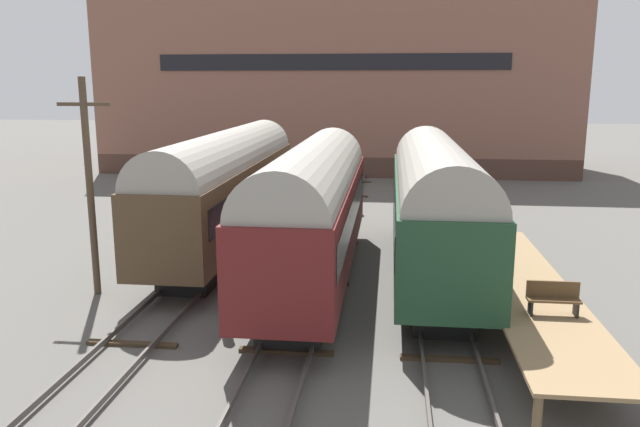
{
  "coord_description": "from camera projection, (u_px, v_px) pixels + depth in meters",
  "views": [
    {
      "loc": [
        2.71,
        -18.62,
        7.21
      ],
      "look_at": [
        0.0,
        5.11,
        2.2
      ],
      "focal_mm": 35.0,
      "sensor_mm": 36.0,
      "label": 1
    }
  ],
  "objects": [
    {
      "name": "ground_plane",
      "position": [
        302.0,
        313.0,
        19.89
      ],
      "size": [
        200.0,
        200.0,
        0.0
      ],
      "primitive_type": "plane",
      "color": "#56544F"
    },
    {
      "name": "track_left",
      "position": [
        169.0,
        304.0,
        20.34
      ],
      "size": [
        2.6,
        60.0,
        0.26
      ],
      "color": "#4C4742",
      "rests_on": "ground"
    },
    {
      "name": "track_middle",
      "position": [
        302.0,
        309.0,
        19.86
      ],
      "size": [
        2.6,
        60.0,
        0.26
      ],
      "color": "#4C4742",
      "rests_on": "ground"
    },
    {
      "name": "track_right",
      "position": [
        441.0,
        315.0,
        19.37
      ],
      "size": [
        2.6,
        60.0,
        0.26
      ],
      "color": "#4C4742",
      "rests_on": "ground"
    },
    {
      "name": "train_car_brown",
      "position": [
        228.0,
        182.0,
        27.28
      ],
      "size": [
        2.87,
        16.86,
        5.2
      ],
      "color": "black",
      "rests_on": "ground"
    },
    {
      "name": "train_car_green",
      "position": [
        435.0,
        200.0,
        23.2
      ],
      "size": [
        3.01,
        15.3,
        5.19
      ],
      "color": "black",
      "rests_on": "ground"
    },
    {
      "name": "train_car_maroon",
      "position": [
        314.0,
        205.0,
        22.27
      ],
      "size": [
        2.9,
        15.06,
        5.18
      ],
      "color": "black",
      "rests_on": "ground"
    },
    {
      "name": "station_platform",
      "position": [
        526.0,
        287.0,
        19.47
      ],
      "size": [
        2.6,
        14.37,
        1.04
      ],
      "color": "#8C704C",
      "rests_on": "ground"
    },
    {
      "name": "bench",
      "position": [
        553.0,
        297.0,
        16.86
      ],
      "size": [
        1.4,
        0.4,
        0.91
      ],
      "color": "brown",
      "rests_on": "station_platform"
    },
    {
      "name": "person_worker",
      "position": [
        225.0,
        298.0,
        18.22
      ],
      "size": [
        0.32,
        0.32,
        1.73
      ],
      "color": "#282833",
      "rests_on": "ground"
    },
    {
      "name": "utility_pole",
      "position": [
        90.0,
        184.0,
        21.0
      ],
      "size": [
        1.8,
        0.24,
        7.42
      ],
      "color": "#473828",
      "rests_on": "ground"
    },
    {
      "name": "warehouse_building",
      "position": [
        338.0,
        74.0,
        53.44
      ],
      "size": [
        37.89,
        13.36,
        15.92
      ],
      "color": "#4F342A",
      "rests_on": "ground"
    }
  ]
}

